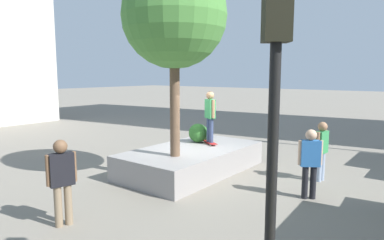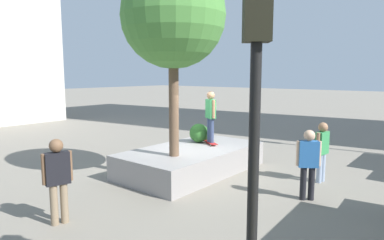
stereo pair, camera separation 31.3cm
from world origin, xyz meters
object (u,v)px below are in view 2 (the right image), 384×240
(traffic_light_corner, at_px, (255,90))
(bystander_watching, at_px, (308,160))
(skateboard, at_px, (210,143))
(plaza_tree, at_px, (173,17))
(pedestrian_crossing, at_px, (58,175))
(passerby_with_bag, at_px, (322,148))
(skateboarder, at_px, (211,113))
(planter_ledge, at_px, (192,160))

(traffic_light_corner, distance_m, bystander_watching, 5.38)
(bystander_watching, bearing_deg, skateboard, -104.78)
(plaza_tree, distance_m, pedestrian_crossing, 5.11)
(skateboard, xyz_separation_m, passerby_with_bag, (-0.67, 3.45, 0.19))
(plaza_tree, bearing_deg, passerby_with_bag, 128.57)
(passerby_with_bag, bearing_deg, plaza_tree, -51.43)
(skateboard, xyz_separation_m, traffic_light_corner, (5.86, 4.88, 2.11))
(plaza_tree, height_order, skateboard, plaza_tree)
(pedestrian_crossing, bearing_deg, bystander_watching, 143.17)
(pedestrian_crossing, bearing_deg, skateboarder, -177.64)
(bystander_watching, bearing_deg, skateboarder, -104.78)
(skateboard, distance_m, passerby_with_bag, 3.52)
(traffic_light_corner, distance_m, passerby_with_bag, 6.95)
(skateboarder, bearing_deg, bystander_watching, 75.22)
(planter_ledge, xyz_separation_m, skateboarder, (-0.85, 0.09, 1.43))
(planter_ledge, distance_m, traffic_light_corner, 7.49)
(skateboarder, distance_m, traffic_light_corner, 7.70)
(bystander_watching, bearing_deg, plaza_tree, -74.32)
(skateboard, distance_m, skateboarder, 0.99)
(skateboard, bearing_deg, skateboarder, 7.13)
(traffic_light_corner, xyz_separation_m, pedestrian_crossing, (-0.28, -4.65, -1.89))
(skateboard, relative_size, passerby_with_bag, 0.45)
(skateboarder, xyz_separation_m, pedestrian_crossing, (5.57, 0.23, -0.77))
(skateboard, bearing_deg, passerby_with_bag, 101.01)
(bystander_watching, bearing_deg, planter_ledge, -91.77)
(skateboard, height_order, traffic_light_corner, traffic_light_corner)
(traffic_light_corner, bearing_deg, skateboarder, -140.22)
(planter_ledge, height_order, passerby_with_bag, passerby_with_bag)
(plaza_tree, xyz_separation_m, traffic_light_corner, (3.90, 4.73, -1.72))
(skateboarder, bearing_deg, plaza_tree, 4.37)
(skateboard, distance_m, bystander_watching, 3.81)
(traffic_light_corner, bearing_deg, skateboard, -140.22)
(plaza_tree, distance_m, skateboard, 4.30)
(plaza_tree, bearing_deg, skateboarder, -175.63)
(skateboard, bearing_deg, plaza_tree, 4.37)
(traffic_light_corner, bearing_deg, bystander_watching, -166.22)
(pedestrian_crossing, relative_size, bystander_watching, 1.02)
(planter_ledge, xyz_separation_m, bystander_watching, (0.12, 3.77, 0.63))
(pedestrian_crossing, xyz_separation_m, passerby_with_bag, (-6.25, 3.22, -0.03))
(planter_ledge, xyz_separation_m, traffic_light_corner, (5.00, 4.97, 2.54))
(skateboard, xyz_separation_m, bystander_watching, (0.97, 3.68, 0.20))
(skateboard, xyz_separation_m, pedestrian_crossing, (5.57, 0.23, 0.22))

